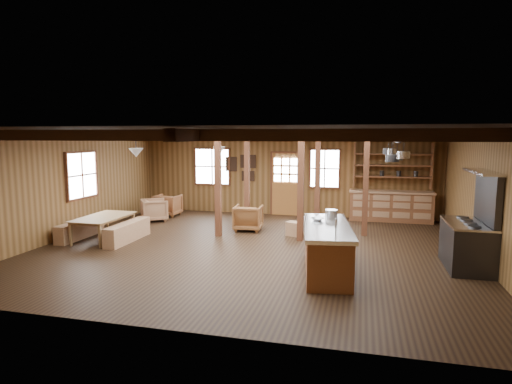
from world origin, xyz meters
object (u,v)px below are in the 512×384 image
armchair_a (168,205)px  commercial_range (470,237)px  kitchen_island (327,248)px  armchair_b (248,218)px  dining_table (105,228)px  armchair_c (155,210)px

armchair_a → commercial_range: bearing=155.6°
kitchen_island → armchair_b: size_ratio=3.30×
armchair_a → dining_table: bearing=88.0°
kitchen_island → dining_table: kitchen_island is taller
armchair_a → armchair_c: armchair_a is taller
commercial_range → armchair_b: size_ratio=2.52×
kitchen_island → armchair_a: size_ratio=3.27×
armchair_a → armchair_c: size_ratio=1.03×
kitchen_island → dining_table: (-5.76, 1.30, -0.17)m
commercial_range → armchair_a: commercial_range is taller
dining_table → armchair_b: bearing=-59.8°
armchair_b → dining_table: bearing=26.0°
dining_table → armchair_a: size_ratio=2.19×
dining_table → armchair_a: bearing=-2.2°
dining_table → armchair_b: armchair_b is taller
commercial_range → armchair_a: (-8.44, 3.79, -0.28)m
kitchen_island → armchair_a: bearing=132.0°
kitchen_island → armchair_b: 4.08m
kitchen_island → armchair_c: size_ratio=3.36×
dining_table → kitchen_island: bearing=-103.2°
commercial_range → armchair_a: 9.26m
kitchen_island → armchair_c: 6.86m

